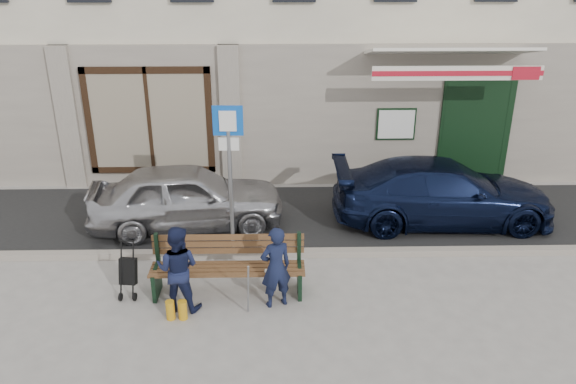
{
  "coord_description": "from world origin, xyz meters",
  "views": [
    {
      "loc": [
        -0.38,
        -7.25,
        4.95
      ],
      "look_at": [
        -0.2,
        1.6,
        1.2
      ],
      "focal_mm": 35.0,
      "sensor_mm": 36.0,
      "label": 1
    }
  ],
  "objects_px": {
    "car_silver": "(187,197)",
    "bench": "(225,268)",
    "parking_sign": "(229,158)",
    "stroller": "(128,273)",
    "woman": "(178,268)",
    "man": "(276,267)",
    "car_navy": "(443,192)"
  },
  "relations": [
    {
      "from": "car_silver",
      "to": "bench",
      "type": "height_order",
      "value": "car_silver"
    },
    {
      "from": "parking_sign",
      "to": "stroller",
      "type": "height_order",
      "value": "parking_sign"
    },
    {
      "from": "car_silver",
      "to": "woman",
      "type": "bearing_deg",
      "value": 178.45
    },
    {
      "from": "man",
      "to": "woman",
      "type": "height_order",
      "value": "woman"
    },
    {
      "from": "parking_sign",
      "to": "man",
      "type": "distance_m",
      "value": 2.15
    },
    {
      "from": "bench",
      "to": "woman",
      "type": "height_order",
      "value": "woman"
    },
    {
      "from": "parking_sign",
      "to": "bench",
      "type": "xyz_separation_m",
      "value": [
        -0.03,
        -1.31,
        -1.36
      ]
    },
    {
      "from": "parking_sign",
      "to": "man",
      "type": "bearing_deg",
      "value": -63.2
    },
    {
      "from": "car_silver",
      "to": "stroller",
      "type": "distance_m",
      "value": 2.5
    },
    {
      "from": "car_navy",
      "to": "bench",
      "type": "bearing_deg",
      "value": 122.12
    },
    {
      "from": "car_silver",
      "to": "woman",
      "type": "relative_size",
      "value": 2.74
    },
    {
      "from": "car_silver",
      "to": "woman",
      "type": "distance_m",
      "value": 2.8
    },
    {
      "from": "bench",
      "to": "stroller",
      "type": "bearing_deg",
      "value": -179.78
    },
    {
      "from": "car_navy",
      "to": "man",
      "type": "relative_size",
      "value": 3.29
    },
    {
      "from": "stroller",
      "to": "man",
      "type": "bearing_deg",
      "value": -0.84
    },
    {
      "from": "woman",
      "to": "stroller",
      "type": "xyz_separation_m",
      "value": [
        -0.85,
        0.36,
        -0.28
      ]
    },
    {
      "from": "car_navy",
      "to": "stroller",
      "type": "bearing_deg",
      "value": 114.77
    },
    {
      "from": "bench",
      "to": "woman",
      "type": "bearing_deg",
      "value": -150.6
    },
    {
      "from": "car_navy",
      "to": "bench",
      "type": "relative_size",
      "value": 1.8
    },
    {
      "from": "car_navy",
      "to": "woman",
      "type": "xyz_separation_m",
      "value": [
        -4.75,
        -2.91,
        0.05
      ]
    },
    {
      "from": "man",
      "to": "stroller",
      "type": "bearing_deg",
      "value": -29.07
    },
    {
      "from": "bench",
      "to": "stroller",
      "type": "relative_size",
      "value": 2.67
    },
    {
      "from": "car_silver",
      "to": "car_navy",
      "type": "distance_m",
      "value": 5.03
    },
    {
      "from": "parking_sign",
      "to": "woman",
      "type": "bearing_deg",
      "value": -110.4
    },
    {
      "from": "man",
      "to": "parking_sign",
      "type": "bearing_deg",
      "value": -85.92
    },
    {
      "from": "woman",
      "to": "car_silver",
      "type": "bearing_deg",
      "value": -74.48
    },
    {
      "from": "car_silver",
      "to": "parking_sign",
      "type": "bearing_deg",
      "value": -146.31
    },
    {
      "from": "woman",
      "to": "stroller",
      "type": "height_order",
      "value": "woman"
    },
    {
      "from": "car_silver",
      "to": "bench",
      "type": "xyz_separation_m",
      "value": [
        0.93,
        -2.41,
        -0.17
      ]
    },
    {
      "from": "parking_sign",
      "to": "man",
      "type": "relative_size",
      "value": 2.06
    },
    {
      "from": "car_silver",
      "to": "parking_sign",
      "type": "height_order",
      "value": "parking_sign"
    },
    {
      "from": "car_silver",
      "to": "stroller",
      "type": "height_order",
      "value": "car_silver"
    }
  ]
}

